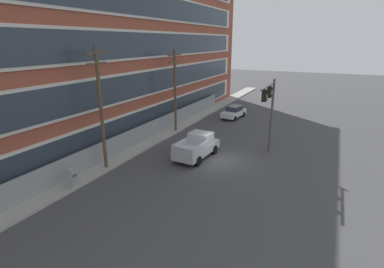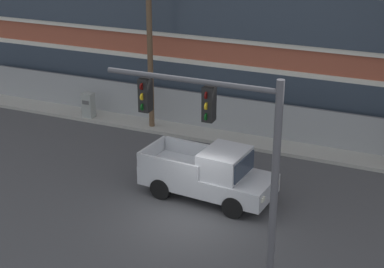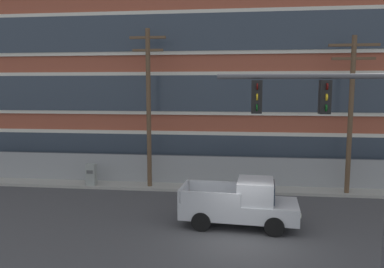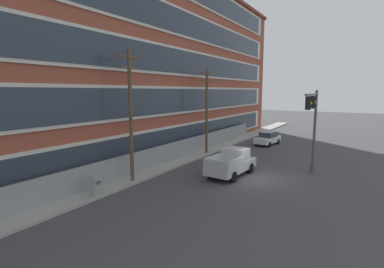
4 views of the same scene
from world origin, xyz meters
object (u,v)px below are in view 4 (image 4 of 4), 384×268
object	(u,v)px
pickup_truck_silver	(232,163)
utility_pole_midblock	(207,107)
electrical_cabinet	(96,186)
traffic_signal_mast	(313,117)
utility_pole_near_corner	(131,112)
fire_hydrant	(312,167)
sedan_white	(268,138)

from	to	relation	value
pickup_truck_silver	utility_pole_midblock	bearing A→B (deg)	42.14
electrical_cabinet	traffic_signal_mast	bearing A→B (deg)	-42.55
utility_pole_near_corner	fire_hydrant	world-z (taller)	utility_pole_near_corner
sedan_white	electrical_cabinet	distance (m)	23.40
electrical_cabinet	pickup_truck_silver	bearing A→B (deg)	-30.57
pickup_truck_silver	electrical_cabinet	world-z (taller)	pickup_truck_silver
sedan_white	utility_pole_midblock	xyz separation A→B (m)	(-8.54, 3.82, 3.99)
utility_pole_midblock	fire_hydrant	bearing A→B (deg)	-99.34
traffic_signal_mast	sedan_white	world-z (taller)	traffic_signal_mast
traffic_signal_mast	utility_pole_midblock	distance (m)	10.97
sedan_white	pickup_truck_silver	bearing A→B (deg)	-174.31
utility_pole_midblock	electrical_cabinet	size ratio (longest dim) A/B	6.07
fire_hydrant	utility_pole_midblock	bearing A→B (deg)	80.66
pickup_truck_silver	sedan_white	distance (m)	14.42
electrical_cabinet	fire_hydrant	distance (m)	16.49
sedan_white	fire_hydrant	size ratio (longest dim) A/B	5.61
electrical_cabinet	utility_pole_midblock	bearing A→B (deg)	0.33
traffic_signal_mast	utility_pole_midblock	bearing A→B (deg)	72.91
sedan_white	utility_pole_midblock	bearing A→B (deg)	155.90
pickup_truck_silver	sedan_white	size ratio (longest dim) A/B	1.16
pickup_truck_silver	utility_pole_midblock	world-z (taller)	utility_pole_midblock
traffic_signal_mast	sedan_white	bearing A→B (deg)	29.52
traffic_signal_mast	electrical_cabinet	xyz separation A→B (m)	(-11.33, 10.40, -3.83)
pickup_truck_silver	electrical_cabinet	bearing A→B (deg)	149.43
sedan_white	utility_pole_midblock	distance (m)	10.18
electrical_cabinet	fire_hydrant	world-z (taller)	electrical_cabinet
pickup_truck_silver	utility_pole_midblock	size ratio (longest dim) A/B	0.59
utility_pole_near_corner	utility_pole_midblock	size ratio (longest dim) A/B	1.07
sedan_white	utility_pole_near_corner	xyz separation A→B (m)	(-19.62, 3.92, 4.20)
sedan_white	electrical_cabinet	xyz separation A→B (m)	(-23.10, 3.74, -0.09)
utility_pole_near_corner	utility_pole_midblock	distance (m)	11.08
traffic_signal_mast	sedan_white	distance (m)	14.03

